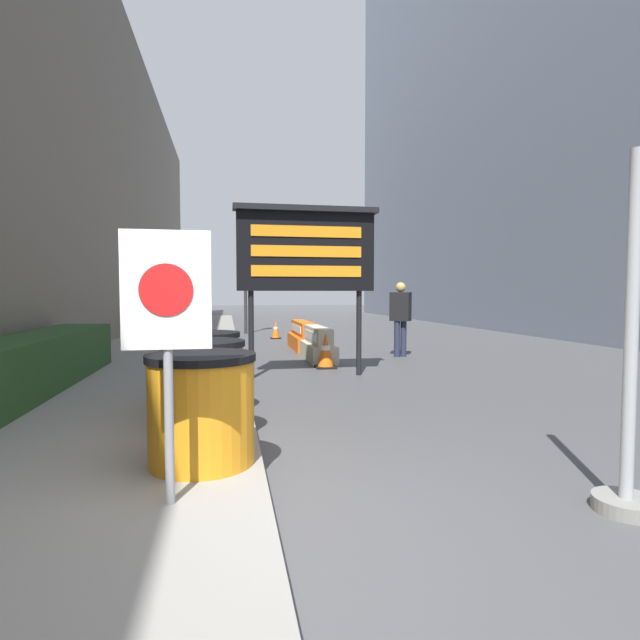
% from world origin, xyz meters
% --- Properties ---
extents(ground_plane, '(120.00, 120.00, 0.00)m').
position_xyz_m(ground_plane, '(0.00, 0.00, 0.00)').
color(ground_plane, '#474749').
extents(building_left_facade, '(0.40, 50.40, 11.17)m').
position_xyz_m(building_left_facade, '(-3.80, 9.80, 5.59)').
color(building_left_facade, '#706656').
rests_on(building_left_facade, ground_plane).
extents(hedge_strip, '(0.90, 7.02, 0.77)m').
position_xyz_m(hedge_strip, '(-3.00, 3.70, 0.55)').
color(hedge_strip, '#284C23').
rests_on(hedge_strip, sidewalk_left).
extents(barrel_drum_foreground, '(0.87, 0.87, 0.89)m').
position_xyz_m(barrel_drum_foreground, '(-0.49, 0.89, 0.61)').
color(barrel_drum_foreground, orange).
rests_on(barrel_drum_foreground, sidewalk_left).
extents(barrel_drum_middle, '(0.87, 0.87, 0.89)m').
position_xyz_m(barrel_drum_middle, '(-0.53, 2.00, 0.61)').
color(barrel_drum_middle, orange).
rests_on(barrel_drum_middle, sidewalk_left).
extents(barrel_drum_back, '(0.87, 0.87, 0.89)m').
position_xyz_m(barrel_drum_back, '(-0.56, 3.11, 0.61)').
color(barrel_drum_back, orange).
rests_on(barrel_drum_back, sidewalk_left).
extents(warning_sign, '(0.56, 0.08, 1.77)m').
position_xyz_m(warning_sign, '(-0.65, 0.11, 1.41)').
color(warning_sign, gray).
rests_on(warning_sign, sidewalk_left).
extents(message_board, '(2.63, 0.36, 3.10)m').
position_xyz_m(message_board, '(1.15, 5.83, 2.31)').
color(message_board, black).
rests_on(message_board, ground_plane).
extents(jersey_barrier_cream, '(0.56, 1.96, 0.76)m').
position_xyz_m(jersey_barrier_cream, '(1.77, 8.04, 0.34)').
color(jersey_barrier_cream, beige).
rests_on(jersey_barrier_cream, ground_plane).
extents(jersey_barrier_orange_far, '(0.59, 2.20, 0.76)m').
position_xyz_m(jersey_barrier_orange_far, '(1.77, 10.38, 0.33)').
color(jersey_barrier_orange_far, orange).
rests_on(jersey_barrier_orange_far, ground_plane).
extents(traffic_cone_near, '(0.41, 0.41, 0.73)m').
position_xyz_m(traffic_cone_near, '(1.70, 6.80, 0.36)').
color(traffic_cone_near, black).
rests_on(traffic_cone_near, ground_plane).
extents(traffic_cone_mid, '(0.34, 0.34, 0.61)m').
position_xyz_m(traffic_cone_mid, '(1.33, 13.57, 0.30)').
color(traffic_cone_mid, black).
rests_on(traffic_cone_mid, ground_plane).
extents(traffic_light_near_curb, '(0.28, 0.44, 4.29)m').
position_xyz_m(traffic_light_near_curb, '(0.41, 15.77, 3.09)').
color(traffic_light_near_curb, '#2D2D30').
rests_on(traffic_light_near_curb, ground_plane).
extents(pedestrian_worker, '(0.55, 0.51, 1.80)m').
position_xyz_m(pedestrian_worker, '(3.83, 8.26, 1.06)').
color(pedestrian_worker, '#23283D').
rests_on(pedestrian_worker, ground_plane).
extents(steel_pole_right, '(0.44, 0.44, 2.53)m').
position_xyz_m(steel_pole_right, '(2.48, -0.20, 0.69)').
color(steel_pole_right, gray).
rests_on(steel_pole_right, ground_plane).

